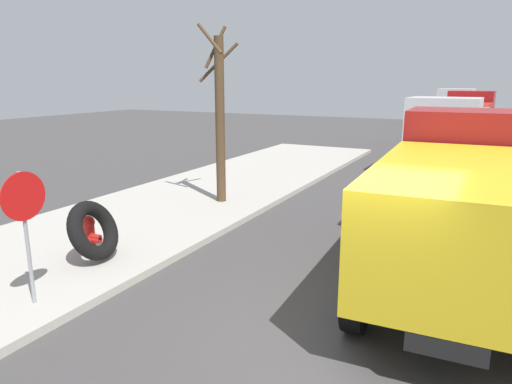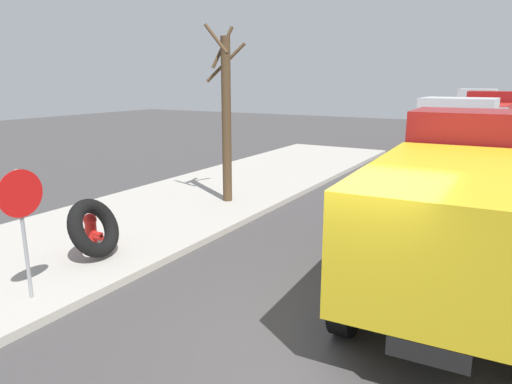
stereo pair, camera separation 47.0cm
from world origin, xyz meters
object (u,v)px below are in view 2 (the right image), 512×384
(dump_truck_yellow, at_px, (462,199))
(dump_truck_red, at_px, (485,118))
(dump_truck_gray, at_px, (465,130))
(dump_truck_blue, at_px, (480,106))
(stop_sign, at_px, (22,211))
(fire_hydrant, at_px, (91,230))
(loose_tire, at_px, (94,228))
(bare_tree, at_px, (226,115))

(dump_truck_yellow, bearing_deg, dump_truck_red, 3.27)
(dump_truck_gray, xyz_separation_m, dump_truck_blue, (20.16, 1.12, 0.00))
(stop_sign, relative_size, dump_truck_red, 0.30)
(dump_truck_gray, bearing_deg, fire_hydrant, 159.12)
(fire_hydrant, relative_size, dump_truck_blue, 0.11)
(dump_truck_blue, bearing_deg, dump_truck_yellow, -175.77)
(loose_tire, bearing_deg, dump_truck_gray, -18.90)
(dump_truck_gray, relative_size, bare_tree, 1.43)
(fire_hydrant, height_order, loose_tire, loose_tire)
(dump_truck_red, bearing_deg, dump_truck_yellow, -176.73)
(dump_truck_yellow, xyz_separation_m, bare_tree, (2.53, 6.60, 1.04))
(loose_tire, distance_m, dump_truck_red, 23.36)
(fire_hydrant, distance_m, dump_truck_gray, 15.63)
(loose_tire, height_order, dump_truck_blue, dump_truck_blue)
(dump_truck_yellow, bearing_deg, dump_truck_gray, 5.97)
(stop_sign, bearing_deg, dump_truck_gray, -15.37)
(stop_sign, bearing_deg, loose_tire, 16.13)
(dump_truck_gray, relative_size, dump_truck_red, 1.00)
(bare_tree, bearing_deg, dump_truck_yellow, -111.00)
(stop_sign, relative_size, dump_truck_yellow, 0.30)
(dump_truck_gray, height_order, bare_tree, bare_tree)
(loose_tire, distance_m, dump_truck_yellow, 6.93)
(bare_tree, bearing_deg, stop_sign, -173.93)
(fire_hydrant, distance_m, bare_tree, 5.25)
(loose_tire, relative_size, stop_sign, 0.57)
(dump_truck_red, bearing_deg, fire_hydrant, 165.76)
(loose_tire, bearing_deg, fire_hydrant, 56.23)
(loose_tire, relative_size, bare_tree, 0.25)
(dump_truck_red, bearing_deg, bare_tree, 162.83)
(stop_sign, distance_m, dump_truck_gray, 17.28)
(bare_tree, bearing_deg, loose_tire, -177.54)
(fire_hydrant, xyz_separation_m, stop_sign, (-2.09, -0.98, 1.08))
(dump_truck_yellow, distance_m, dump_truck_red, 20.20)
(bare_tree, bearing_deg, fire_hydrant, 177.07)
(fire_hydrant, bearing_deg, dump_truck_red, -14.24)
(dump_truck_blue, bearing_deg, bare_tree, 172.02)
(loose_tire, xyz_separation_m, dump_truck_blue, (35.04, -3.98, 0.85))
(loose_tire, xyz_separation_m, dump_truck_yellow, (2.58, -6.38, 0.85))
(stop_sign, bearing_deg, bare_tree, 6.07)
(dump_truck_yellow, height_order, bare_tree, bare_tree)
(dump_truck_gray, height_order, dump_truck_red, same)
(dump_truck_red, xyz_separation_m, dump_truck_blue, (12.30, 1.25, 0.00))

